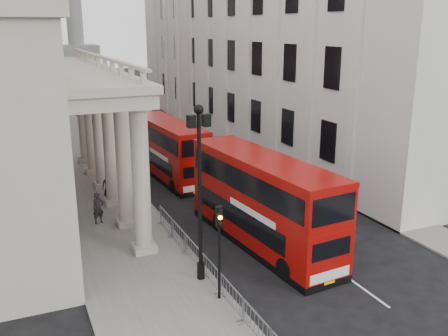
# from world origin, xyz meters

# --- Properties ---
(ground) EXTENTS (260.00, 260.00, 0.00)m
(ground) POSITION_xyz_m (0.00, 0.00, 0.00)
(ground) COLOR black
(ground) RESTS_ON ground
(sidewalk_west) EXTENTS (6.00, 140.00, 0.12)m
(sidewalk_west) POSITION_xyz_m (-3.00, 30.00, 0.06)
(sidewalk_west) COLOR slate
(sidewalk_west) RESTS_ON ground
(sidewalk_east) EXTENTS (3.00, 140.00, 0.12)m
(sidewalk_east) POSITION_xyz_m (13.50, 30.00, 0.06)
(sidewalk_east) COLOR slate
(sidewalk_east) RESTS_ON ground
(kerb) EXTENTS (0.20, 140.00, 0.14)m
(kerb) POSITION_xyz_m (-0.05, 30.00, 0.07)
(kerb) COLOR slate
(kerb) RESTS_ON ground
(east_building) EXTENTS (8.00, 55.00, 25.00)m
(east_building) POSITION_xyz_m (16.00, 32.00, 12.50)
(east_building) COLOR beige
(east_building) RESTS_ON ground
(monument_column) EXTENTS (8.00, 8.00, 54.20)m
(monument_column) POSITION_xyz_m (6.00, 92.00, 15.98)
(monument_column) COLOR #60605E
(monument_column) RESTS_ON ground
(lamp_post_south) EXTENTS (1.05, 0.44, 8.32)m
(lamp_post_south) POSITION_xyz_m (-0.60, 4.00, 4.91)
(lamp_post_south) COLOR black
(lamp_post_south) RESTS_ON sidewalk_west
(lamp_post_mid) EXTENTS (1.05, 0.44, 8.32)m
(lamp_post_mid) POSITION_xyz_m (-0.60, 20.00, 4.91)
(lamp_post_mid) COLOR black
(lamp_post_mid) RESTS_ON sidewalk_west
(lamp_post_north) EXTENTS (1.05, 0.44, 8.32)m
(lamp_post_north) POSITION_xyz_m (-0.60, 36.00, 4.91)
(lamp_post_north) COLOR black
(lamp_post_north) RESTS_ON sidewalk_west
(traffic_light) EXTENTS (0.28, 0.33, 4.30)m
(traffic_light) POSITION_xyz_m (-0.50, 1.98, 3.11)
(traffic_light) COLOR black
(traffic_light) RESTS_ON sidewalk_west
(crowd_barriers) EXTENTS (0.50, 18.75, 1.10)m
(crowd_barriers) POSITION_xyz_m (-0.35, 2.23, 0.67)
(crowd_barriers) COLOR gray
(crowd_barriers) RESTS_ON sidewalk_west
(bus_near) EXTENTS (3.80, 11.73, 4.97)m
(bus_near) POSITION_xyz_m (4.01, 6.58, 2.60)
(bus_near) COLOR #950A06
(bus_near) RESTS_ON ground
(bus_far) EXTENTS (3.21, 10.67, 4.55)m
(bus_far) POSITION_xyz_m (3.17, 20.73, 2.38)
(bus_far) COLOR #A00B07
(bus_far) RESTS_ON ground
(pedestrian_a) EXTENTS (0.80, 0.64, 1.92)m
(pedestrian_a) POSITION_xyz_m (-3.82, 12.97, 1.08)
(pedestrian_a) COLOR black
(pedestrian_a) RESTS_ON sidewalk_west
(pedestrian_b) EXTENTS (1.03, 0.95, 1.71)m
(pedestrian_b) POSITION_xyz_m (-5.29, 20.33, 0.97)
(pedestrian_b) COLOR black
(pedestrian_b) RESTS_ON sidewalk_west
(pedestrian_c) EXTENTS (0.89, 0.61, 1.74)m
(pedestrian_c) POSITION_xyz_m (-2.31, 17.68, 0.99)
(pedestrian_c) COLOR black
(pedestrian_c) RESTS_ON sidewalk_west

